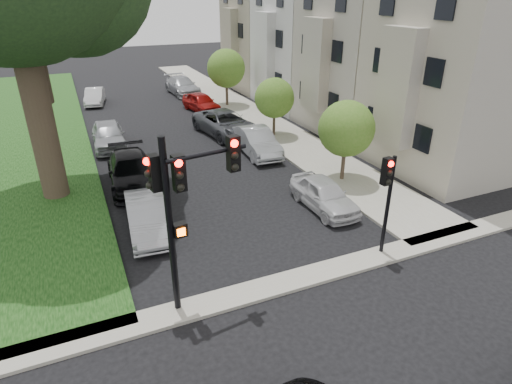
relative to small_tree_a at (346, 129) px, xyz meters
name	(u,v)px	position (x,y,z in m)	size (l,w,h in m)	color
ground	(325,321)	(-6.20, -8.34, -2.71)	(140.00, 140.00, 0.00)	black
grass_strip	(22,131)	(-15.20, 15.66, -2.65)	(8.00, 44.00, 0.12)	black
sidewalk_right	(238,107)	(0.55, 15.66, -2.65)	(3.50, 44.00, 0.12)	#9E9681
sidewalk_cross	(293,281)	(-6.20, -6.34, -2.65)	(60.00, 1.00, 0.12)	#9E9681
house_a	(467,31)	(6.25, -0.34, 4.22)	(7.70, 7.55, 15.97)	#ACABA6
house_b	(370,21)	(6.25, 7.16, 4.22)	(7.70, 7.55, 15.97)	tan
house_c	(309,15)	(6.25, 14.66, 4.22)	(7.70, 7.55, 15.97)	#B3B0AE
house_d	(268,11)	(6.25, 22.16, 4.22)	(7.70, 7.55, 15.97)	#A39D88
small_tree_a	(346,129)	(0.00, 0.00, 0.00)	(2.72, 2.72, 4.08)	#453725
small_tree_b	(274,98)	(0.00, 7.86, -0.19)	(2.53, 2.53, 3.80)	#453725
small_tree_c	(226,68)	(0.00, 16.68, 0.32)	(3.04, 3.04, 4.56)	#453725
traffic_signal_main	(183,194)	(-9.57, -6.10, 1.07)	(2.68, 0.70, 5.48)	black
traffic_signal_secondary	(387,189)	(-2.57, -6.14, -0.06)	(0.49, 0.39, 3.80)	black
car_parked_0	(324,194)	(-2.46, -2.20, -2.03)	(1.60, 3.98, 1.36)	silver
car_parked_1	(257,142)	(-2.36, 5.27, -1.95)	(1.61, 4.60, 1.52)	#999BA0
car_parked_2	(225,123)	(-2.79, 9.40, -1.93)	(2.61, 5.67, 1.57)	#3F4247
car_parked_3	(201,102)	(-2.43, 15.90, -1.99)	(1.70, 4.23, 1.44)	maroon
car_parked_4	(182,86)	(-2.21, 22.50, -1.94)	(2.15, 5.30, 1.54)	#999BA0
car_parked_5	(147,216)	(-9.91, -1.15, -2.01)	(1.48, 4.24, 1.40)	#999BA0
car_parked_6	(131,171)	(-9.75, 3.66, -1.96)	(2.12, 5.21, 1.51)	black
car_parked_7	(108,135)	(-10.11, 9.95, -1.93)	(1.84, 4.58, 1.56)	#999BA0
car_parked_9	(95,96)	(-9.92, 21.71, -2.06)	(1.38, 3.96, 1.30)	silver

